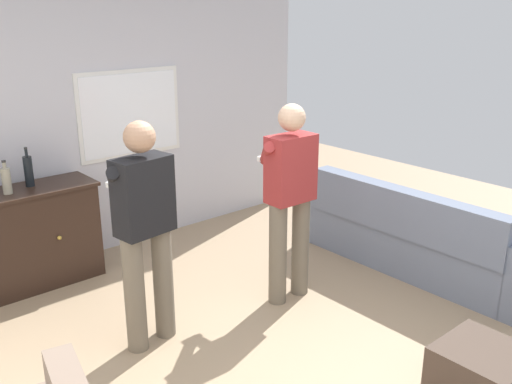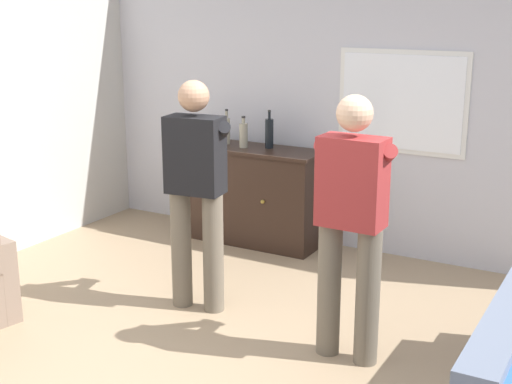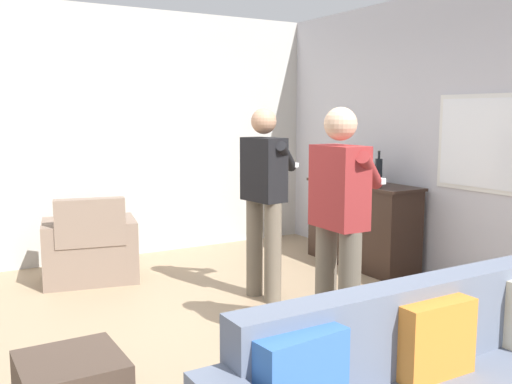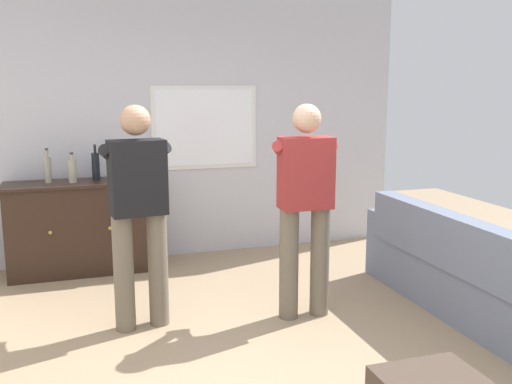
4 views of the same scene
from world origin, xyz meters
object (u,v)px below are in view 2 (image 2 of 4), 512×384
Objects in this scene: bottle_wine_green at (269,133)px; bottle_spirits_clear at (244,135)px; sideboard_cabinet at (249,195)px; bottle_liquor_amber at (227,130)px; person_standing_left at (196,185)px; person_standing_right at (352,216)px.

bottle_spirits_clear is (-0.22, -0.09, -0.02)m from bottle_wine_green.
sideboard_cabinet is 0.62m from bottle_wine_green.
sideboard_cabinet is 4.22× the size of bottle_liquor_amber.
person_standing_right is (1.25, -0.18, 0.00)m from person_standing_left.
person_standing_left is at bearing -65.97° from bottle_liquor_amber.
bottle_liquor_amber reaches higher than bottle_spirits_clear.
person_standing_right is (1.67, -1.66, 0.48)m from sideboard_cabinet.
person_standing_left reaches higher than bottle_spirits_clear.
person_standing_right is at bearing -43.57° from bottle_spirits_clear.
person_standing_right is at bearing -8.01° from person_standing_left.
bottle_spirits_clear is (0.22, -0.07, -0.01)m from bottle_liquor_amber.
person_standing_right is (1.93, -1.69, -0.10)m from bottle_liquor_amber.
bottle_spirits_clear is at bearing -143.98° from sideboard_cabinet.
person_standing_left is at bearing -74.44° from sideboard_cabinet.
person_standing_left is at bearing -81.25° from bottle_wine_green.
bottle_wine_green is 2.27m from person_standing_right.
sideboard_cabinet is 3.97× the size of bottle_wine_green.
sideboard_cabinet is 1.61m from person_standing_left.
person_standing_right is (1.71, -1.63, -0.08)m from bottle_spirits_clear.
bottle_liquor_amber is 0.19× the size of person_standing_right.
person_standing_left is (0.68, -1.52, -0.10)m from bottle_liquor_amber.
person_standing_right reaches higher than bottle_liquor_amber.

